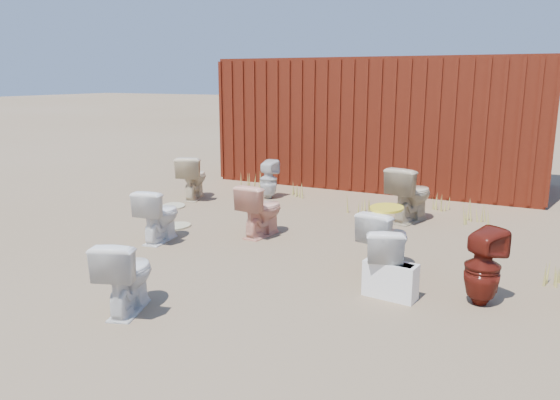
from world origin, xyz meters
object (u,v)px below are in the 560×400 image
at_px(loose_tank, 390,280).
at_px(toilet_front_a, 159,215).
at_px(toilet_front_e, 383,258).
at_px(toilet_back_yellowlid, 385,241).
at_px(toilet_front_pink, 261,210).
at_px(toilet_back_beige_right, 410,194).
at_px(toilet_front_c, 126,275).
at_px(shipping_container, 384,121).
at_px(toilet_back_a, 269,179).
at_px(toilet_front_maroon, 483,267).
at_px(toilet_back_beige_left, 193,177).

bearing_deg(loose_tank, toilet_front_a, 178.10).
distance_m(toilet_front_e, toilet_back_yellowlid, 0.50).
relative_size(toilet_front_pink, toilet_back_beige_right, 0.87).
bearing_deg(toilet_back_beige_right, toilet_front_c, 86.58).
height_order(shipping_container, toilet_back_a, shipping_container).
distance_m(toilet_front_c, toilet_front_e, 2.44).
xyz_separation_m(toilet_front_maroon, toilet_back_a, (-3.84, 3.12, -0.03)).
distance_m(shipping_container, toilet_back_beige_left, 3.96).
bearing_deg(toilet_back_beige_left, toilet_back_a, -171.58).
xyz_separation_m(toilet_front_a, toilet_front_e, (3.01, -0.31, -0.02)).
xyz_separation_m(toilet_front_pink, toilet_front_c, (0.06, -2.64, -0.01)).
bearing_deg(loose_tank, toilet_back_beige_right, 107.01).
relative_size(shipping_container, toilet_front_pink, 8.53).
xyz_separation_m(shipping_container, toilet_front_c, (-0.30, -7.08, -0.86)).
height_order(shipping_container, loose_tank, shipping_container).
distance_m(toilet_front_c, toilet_front_maroon, 3.22).
bearing_deg(loose_tank, toilet_back_a, 139.53).
distance_m(toilet_back_beige_left, toilet_back_yellowlid, 4.46).
relative_size(toilet_back_beige_right, loose_tank, 1.61).
relative_size(shipping_container, loose_tank, 12.00).
bearing_deg(toilet_front_a, toilet_back_beige_right, -145.50).
height_order(toilet_back_beige_right, loose_tank, toilet_back_beige_right).
distance_m(toilet_back_beige_left, loose_tank, 5.02).
distance_m(toilet_back_a, toilet_back_beige_right, 2.58).
bearing_deg(toilet_back_a, toilet_front_pink, 118.06).
bearing_deg(toilet_back_a, loose_tank, 135.30).
distance_m(toilet_front_a, toilet_back_beige_right, 3.56).
bearing_deg(toilet_front_maroon, toilet_front_c, 61.56).
bearing_deg(shipping_container, toilet_front_maroon, -65.44).
bearing_deg(toilet_front_c, loose_tank, -165.08).
bearing_deg(toilet_front_maroon, toilet_back_beige_right, -31.66).
relative_size(toilet_front_a, toilet_front_e, 1.07).
distance_m(toilet_front_pink, toilet_front_e, 2.25).
height_order(shipping_container, toilet_back_yellowlid, shipping_container).
relative_size(toilet_front_c, toilet_front_maroon, 0.95).
xyz_separation_m(toilet_front_pink, toilet_front_maroon, (2.88, -1.08, 0.01)).
relative_size(toilet_front_e, toilet_back_beige_left, 0.86).
xyz_separation_m(shipping_container, toilet_front_maroon, (2.52, -5.52, -0.84)).
distance_m(toilet_front_e, toilet_back_beige_left, 4.80).
distance_m(toilet_front_pink, loose_tank, 2.46).
xyz_separation_m(toilet_front_c, loose_tank, (2.03, 1.34, -0.17)).
height_order(toilet_front_maroon, toilet_back_beige_right, toilet_back_beige_right).
height_order(toilet_front_e, toilet_back_beige_left, toilet_back_beige_left).
bearing_deg(toilet_back_yellowlid, toilet_front_c, 61.58).
height_order(toilet_back_a, loose_tank, toilet_back_a).
xyz_separation_m(toilet_front_maroon, toilet_front_e, (-0.92, -0.02, -0.04)).
height_order(shipping_container, toilet_front_e, shipping_container).
height_order(toilet_front_pink, toilet_front_e, toilet_front_pink).
bearing_deg(toilet_back_beige_right, toilet_front_pink, 61.66).
relative_size(shipping_container, toilet_front_maroon, 8.32).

